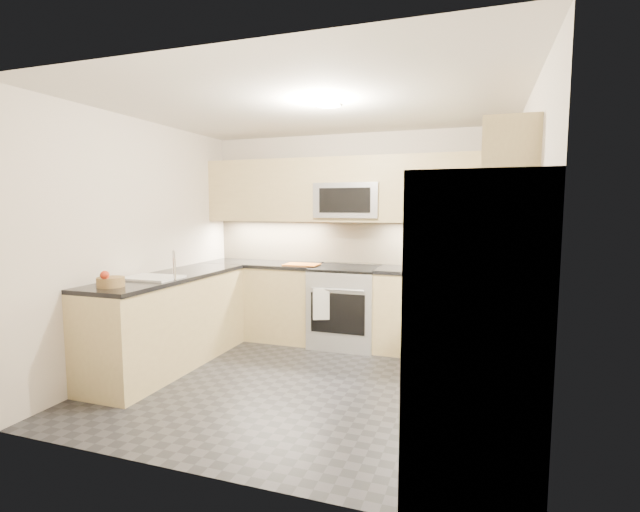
{
  "coord_description": "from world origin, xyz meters",
  "views": [
    {
      "loc": [
        1.45,
        -3.87,
        1.62
      ],
      "look_at": [
        0.0,
        0.35,
        1.15
      ],
      "focal_mm": 26.0,
      "sensor_mm": 36.0,
      "label": 1
    }
  ],
  "objects_px": {
    "utensil_bowl": "(479,266)",
    "gas_range": "(346,307)",
    "fruit_basket": "(111,282)",
    "refrigerator": "(475,334)",
    "cutting_board": "(302,264)",
    "microwave": "(349,200)"
  },
  "relations": [
    {
      "from": "utensil_bowl",
      "to": "gas_range",
      "type": "bearing_deg",
      "value": 176.71
    },
    {
      "from": "gas_range",
      "to": "utensil_bowl",
      "type": "relative_size",
      "value": 3.54
    },
    {
      "from": "utensil_bowl",
      "to": "fruit_basket",
      "type": "xyz_separation_m",
      "value": [
        -2.99,
        -1.93,
        -0.03
      ]
    },
    {
      "from": "refrigerator",
      "to": "fruit_basket",
      "type": "bearing_deg",
      "value": 172.19
    },
    {
      "from": "cutting_board",
      "to": "fruit_basket",
      "type": "distance_m",
      "value": 2.19
    },
    {
      "from": "microwave",
      "to": "cutting_board",
      "type": "distance_m",
      "value": 0.94
    },
    {
      "from": "microwave",
      "to": "refrigerator",
      "type": "relative_size",
      "value": 0.42
    },
    {
      "from": "cutting_board",
      "to": "fruit_basket",
      "type": "bearing_deg",
      "value": -117.32
    },
    {
      "from": "gas_range",
      "to": "utensil_bowl",
      "type": "height_order",
      "value": "utensil_bowl"
    },
    {
      "from": "fruit_basket",
      "to": "refrigerator",
      "type": "bearing_deg",
      "value": -7.81
    },
    {
      "from": "gas_range",
      "to": "fruit_basket",
      "type": "relative_size",
      "value": 3.98
    },
    {
      "from": "gas_range",
      "to": "fruit_basket",
      "type": "bearing_deg",
      "value": -127.14
    },
    {
      "from": "utensil_bowl",
      "to": "cutting_board",
      "type": "distance_m",
      "value": 1.98
    },
    {
      "from": "fruit_basket",
      "to": "utensil_bowl",
      "type": "bearing_deg",
      "value": 32.91
    },
    {
      "from": "gas_range",
      "to": "cutting_board",
      "type": "bearing_deg",
      "value": -172.14
    },
    {
      "from": "microwave",
      "to": "utensil_bowl",
      "type": "height_order",
      "value": "microwave"
    },
    {
      "from": "gas_range",
      "to": "refrigerator",
      "type": "bearing_deg",
      "value": -59.12
    },
    {
      "from": "microwave",
      "to": "utensil_bowl",
      "type": "bearing_deg",
      "value": -8.15
    },
    {
      "from": "utensil_bowl",
      "to": "fruit_basket",
      "type": "distance_m",
      "value": 3.56
    },
    {
      "from": "refrigerator",
      "to": "cutting_board",
      "type": "xyz_separation_m",
      "value": [
        -1.97,
        2.35,
        0.05
      ]
    },
    {
      "from": "microwave",
      "to": "cutting_board",
      "type": "xyz_separation_m",
      "value": [
        -0.52,
        -0.2,
        -0.75
      ]
    },
    {
      "from": "microwave",
      "to": "refrigerator",
      "type": "height_order",
      "value": "microwave"
    }
  ]
}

